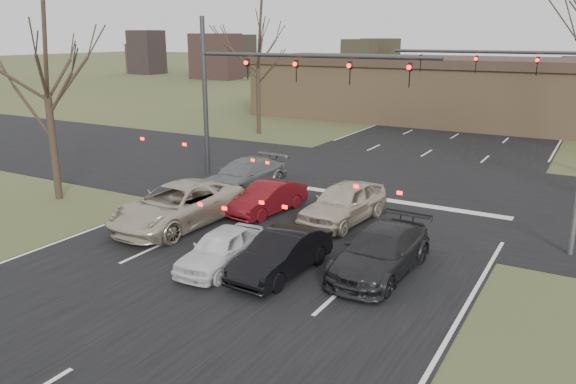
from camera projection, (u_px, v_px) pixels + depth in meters
name	position (u px, v px, depth m)	size (l,w,h in m)	color
ground	(162.00, 315.00, 14.76)	(360.00, 360.00, 0.00)	#414B28
road_main	(517.00, 98.00, 64.87)	(14.00, 300.00, 0.02)	black
road_cross	(373.00, 186.00, 27.28)	(200.00, 14.00, 0.02)	black
building	(504.00, 92.00, 44.82)	(42.40, 10.40, 5.30)	#8B6C4B
mast_arm_near	(259.00, 79.00, 26.75)	(12.12, 0.24, 8.00)	#383A3D
mast_arm_far	(543.00, 76.00, 29.65)	(11.12, 0.24, 8.00)	#383A3D
tree_left_near	(42.00, 48.00, 23.50)	(5.10, 5.10, 8.50)	black
tree_left_far	(258.00, 31.00, 39.87)	(5.70, 5.70, 9.50)	black
car_silver_suv	(178.00, 205.00, 21.45)	(2.69, 5.84, 1.62)	#C0B29B
car_white_sedan	(221.00, 249.00, 17.61)	(1.48, 3.68, 1.25)	silver
car_black_hatch	(282.00, 254.00, 17.11)	(1.41, 4.05, 1.33)	black
car_charcoal_sedan	(381.00, 252.00, 17.18)	(1.96, 4.81, 1.40)	black
car_grey_ahead	(244.00, 175.00, 26.38)	(2.04, 5.03, 1.46)	slate
car_red_ahead	(267.00, 198.00, 23.03)	(1.36, 3.89, 1.28)	#580C12
car_silver_ahead	(344.00, 203.00, 21.87)	(1.87, 4.64, 1.58)	#C4B39E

